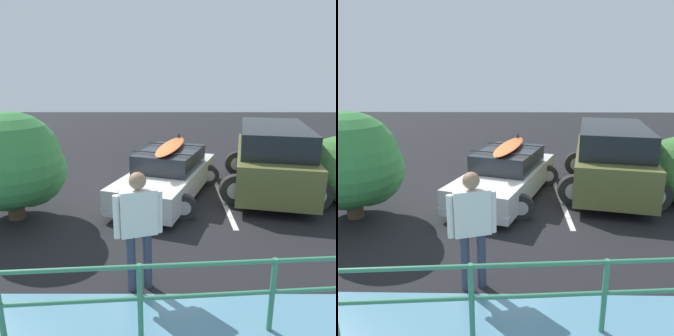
# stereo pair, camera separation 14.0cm
# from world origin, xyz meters

# --- Properties ---
(ground_plane) EXTENTS (44.00, 44.00, 0.02)m
(ground_plane) POSITION_xyz_m (0.00, 0.00, -0.01)
(ground_plane) COLOR black
(ground_plane) RESTS_ON ground
(parking_stripe) EXTENTS (0.12, 4.16, 0.00)m
(parking_stripe) POSITION_xyz_m (-1.71, -0.57, 0.00)
(parking_stripe) COLOR silver
(parking_stripe) RESTS_ON ground
(sedan_car) EXTENTS (3.02, 4.54, 1.52)m
(sedan_car) POSITION_xyz_m (-0.27, -0.61, 0.59)
(sedan_car) COLOR silver
(sedan_car) RESTS_ON ground
(suv_car) EXTENTS (3.20, 4.78, 1.85)m
(suv_car) POSITION_xyz_m (-3.15, -1.08, 0.95)
(suv_car) COLOR brown
(suv_car) RESTS_ON ground
(person_bystander) EXTENTS (0.69, 0.36, 1.85)m
(person_bystander) POSITION_xyz_m (0.16, 3.45, 1.11)
(person_bystander) COLOR #33384C
(person_bystander) RESTS_ON ground
(railing_fence) EXTENTS (9.83, 0.84, 1.02)m
(railing_fence) POSITION_xyz_m (0.07, 4.44, 0.68)
(railing_fence) COLOR #387F5B
(railing_fence) RESTS_ON ground
(bush_near_left) EXTENTS (2.19, 2.32, 2.47)m
(bush_near_left) POSITION_xyz_m (3.03, 1.02, 1.28)
(bush_near_left) COLOR #4C3828
(bush_near_left) RESTS_ON ground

